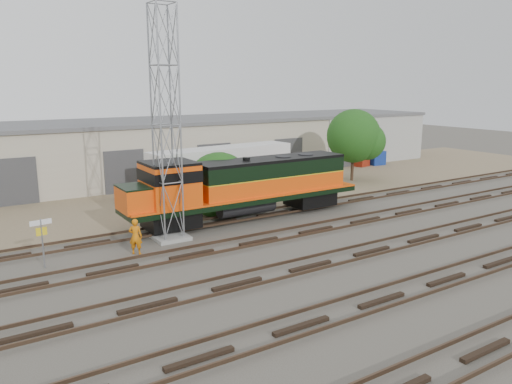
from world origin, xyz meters
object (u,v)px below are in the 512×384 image
signal_tower (166,129)px  worker (136,236)px  semi_trailer (225,164)px  locomotive (243,185)px

signal_tower → worker: bearing=-149.9°
signal_tower → semi_trailer: signal_tower is taller
locomotive → semi_trailer: 7.86m
locomotive → signal_tower: 6.84m
signal_tower → semi_trailer: size_ratio=1.02×
signal_tower → worker: (-2.46, -1.43, -5.17)m
signal_tower → semi_trailer: (8.34, 8.62, -3.77)m
worker → semi_trailer: semi_trailer is taller
locomotive → signal_tower: (-5.49, -1.30, 3.86)m
locomotive → signal_tower: size_ratio=1.28×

